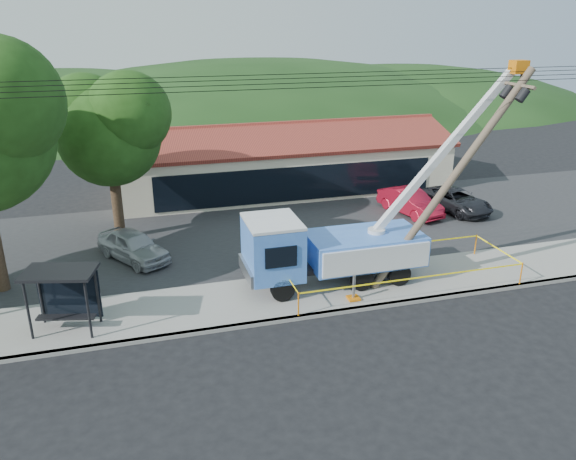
% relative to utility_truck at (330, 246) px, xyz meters
% --- Properties ---
extents(ground, '(120.00, 120.00, 0.00)m').
position_rel_utility_truck_xyz_m(ground, '(-2.01, -4.70, -1.89)').
color(ground, black).
rests_on(ground, ground).
extents(curb, '(60.00, 0.25, 0.15)m').
position_rel_utility_truck_xyz_m(curb, '(-2.01, -2.60, -1.81)').
color(curb, gray).
rests_on(curb, ground).
extents(sidewalk, '(60.00, 4.00, 0.15)m').
position_rel_utility_truck_xyz_m(sidewalk, '(-2.01, -0.70, -1.81)').
color(sidewalk, gray).
rests_on(sidewalk, ground).
extents(parking_lot, '(60.00, 12.00, 0.10)m').
position_rel_utility_truck_xyz_m(parking_lot, '(-2.01, 7.30, -1.84)').
color(parking_lot, '#28282B').
rests_on(parking_lot, ground).
extents(strip_mall, '(22.50, 8.53, 4.67)m').
position_rel_utility_truck_xyz_m(strip_mall, '(1.99, 15.28, -0.00)').
color(strip_mall, beige).
rests_on(strip_mall, ground).
extents(tree_lot, '(6.30, 5.60, 8.94)m').
position_rel_utility_truck_xyz_m(tree_lot, '(-9.01, 8.30, 4.32)').
color(tree_lot, '#332316').
rests_on(tree_lot, ground).
extents(hill_west, '(78.40, 56.00, 28.00)m').
position_rel_utility_truck_xyz_m(hill_west, '(-17.01, 50.30, -1.89)').
color(hill_west, '#173312').
rests_on(hill_west, ground).
extents(hill_center, '(89.60, 64.00, 32.00)m').
position_rel_utility_truck_xyz_m(hill_center, '(7.99, 50.30, -1.89)').
color(hill_center, '#173312').
rests_on(hill_center, ground).
extents(hill_east, '(72.80, 52.00, 26.00)m').
position_rel_utility_truck_xyz_m(hill_east, '(27.99, 50.30, -1.89)').
color(hill_east, '#173312').
rests_on(hill_east, ground).
extents(utility_truck, '(12.46, 4.29, 9.42)m').
position_rel_utility_truck_xyz_m(utility_truck, '(0.00, 0.00, 0.00)').
color(utility_truck, black).
rests_on(utility_truck, ground).
extents(leaning_pole, '(6.85, 1.89, 9.35)m').
position_rel_utility_truck_xyz_m(leaning_pole, '(5.29, -1.09, 3.29)').
color(leaning_pole, brown).
rests_on(leaning_pole, ground).
extents(bus_shelter, '(2.88, 2.16, 2.48)m').
position_rel_utility_truck_xyz_m(bus_shelter, '(-10.96, -1.03, 0.08)').
color(bus_shelter, black).
rests_on(bus_shelter, ground).
extents(caution_tape, '(10.38, 3.57, 1.03)m').
position_rel_utility_truck_xyz_m(caution_tape, '(2.92, -0.82, -0.97)').
color(caution_tape, orange).
rests_on(caution_tape, ground).
extents(car_silver, '(3.81, 4.62, 1.48)m').
position_rel_utility_truck_xyz_m(car_silver, '(-8.37, 5.05, -1.89)').
color(car_silver, '#A1A3A7').
rests_on(car_silver, ground).
extents(car_red, '(2.63, 4.76, 1.49)m').
position_rel_utility_truck_xyz_m(car_red, '(7.91, 7.59, -1.89)').
color(car_red, '#A91026').
rests_on(car_red, ground).
extents(car_dark, '(3.20, 5.22, 1.35)m').
position_rel_utility_truck_xyz_m(car_dark, '(10.86, 7.28, -1.89)').
color(car_dark, black).
rests_on(car_dark, ground).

